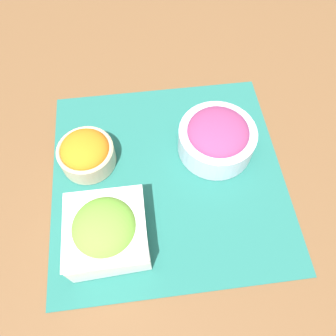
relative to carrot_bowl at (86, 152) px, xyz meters
name	(u,v)px	position (x,y,z in m)	size (l,w,h in m)	color
ground_plane	(168,176)	(-0.05, -0.16, -0.04)	(3.00, 3.00, 0.00)	brown
placemat	(168,175)	(-0.05, -0.16, -0.04)	(0.47, 0.47, 0.00)	#236B60
carrot_bowl	(86,152)	(0.00, 0.00, 0.00)	(0.11, 0.11, 0.07)	beige
lettuce_bowl	(106,231)	(-0.17, -0.04, 0.01)	(0.14, 0.14, 0.09)	white
onion_bowl	(217,137)	(0.00, -0.27, 0.01)	(0.16, 0.16, 0.08)	silver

